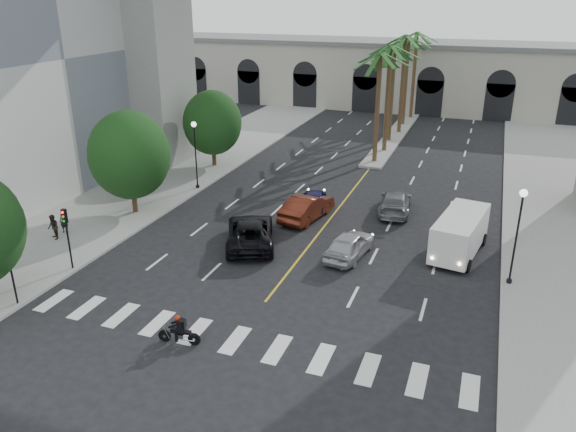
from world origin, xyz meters
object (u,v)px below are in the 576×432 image
(pedestrian_a, at_px, (64,221))
(cargo_van, at_px, (460,233))
(traffic_signal_far, at_px, (67,229))
(car_c, at_px, (250,232))
(motorcycle_rider, at_px, (180,331))
(car_b, at_px, (307,207))
(car_a, at_px, (349,245))
(car_d, at_px, (395,202))
(traffic_signal_near, at_px, (9,260))
(pedestrian_b, at_px, (53,227))
(lamp_post_left_far, at_px, (195,149))
(lamp_post_right, at_px, (518,229))
(car_e, at_px, (314,199))

(pedestrian_a, bearing_deg, cargo_van, 2.32)
(traffic_signal_far, relative_size, car_c, 0.61)
(motorcycle_rider, relative_size, car_b, 0.38)
(cargo_van, height_order, pedestrian_a, cargo_van)
(car_a, height_order, car_d, car_a)
(cargo_van, bearing_deg, pedestrian_a, -157.21)
(car_a, distance_m, car_b, 6.27)
(traffic_signal_near, xyz_separation_m, pedestrian_b, (-3.70, 6.84, -1.58))
(traffic_signal_far, height_order, car_b, traffic_signal_far)
(pedestrian_b, bearing_deg, motorcycle_rider, 7.68)
(lamp_post_left_far, distance_m, car_a, 16.13)
(lamp_post_right, xyz_separation_m, car_b, (-12.90, 5.18, -2.39))
(traffic_signal_near, height_order, cargo_van, traffic_signal_near)
(car_d, distance_m, pedestrian_a, 21.95)
(lamp_post_right, height_order, cargo_van, lamp_post_right)
(traffic_signal_far, relative_size, cargo_van, 0.61)
(car_d, height_order, car_e, car_d)
(car_b, bearing_deg, motorcycle_rider, 97.90)
(lamp_post_left_far, distance_m, lamp_post_right, 24.16)
(lamp_post_left_far, relative_size, pedestrian_b, 3.41)
(pedestrian_b, bearing_deg, car_a, 48.93)
(cargo_van, xyz_separation_m, pedestrian_b, (-23.56, -6.61, -0.42))
(lamp_post_left_far, relative_size, pedestrian_a, 3.51)
(motorcycle_rider, xyz_separation_m, car_b, (0.65, 15.70, 0.20))
(traffic_signal_far, xyz_separation_m, car_d, (15.18, 14.95, -1.77))
(car_a, xyz_separation_m, pedestrian_a, (-17.71, -3.10, 0.16))
(traffic_signal_far, bearing_deg, pedestrian_a, 134.19)
(traffic_signal_far, xyz_separation_m, car_a, (13.94, 6.97, -1.75))
(car_a, xyz_separation_m, car_c, (-6.07, -0.44, 0.07))
(lamp_post_right, relative_size, car_d, 1.05)
(car_d, distance_m, cargo_van, 7.25)
(car_d, relative_size, pedestrian_a, 3.35)
(car_d, xyz_separation_m, pedestrian_b, (-18.89, -12.11, 0.19))
(car_a, bearing_deg, motorcycle_rider, 74.68)
(lamp_post_right, distance_m, car_c, 15.02)
(car_b, distance_m, car_d, 6.30)
(lamp_post_left_far, relative_size, motorcycle_rider, 2.76)
(traffic_signal_near, height_order, car_d, traffic_signal_near)
(pedestrian_b, bearing_deg, car_c, 53.43)
(traffic_signal_near, bearing_deg, car_a, 38.19)
(car_e, bearing_deg, car_b, 80.09)
(car_d, bearing_deg, car_b, 25.34)
(car_e, xyz_separation_m, pedestrian_a, (-13.43, -9.87, 0.22))
(pedestrian_a, xyz_separation_m, pedestrian_b, (0.06, -1.03, 0.02))
(motorcycle_rider, height_order, car_d, car_d)
(lamp_post_left_far, relative_size, car_d, 1.05)
(traffic_signal_near, relative_size, pedestrian_b, 2.33)
(traffic_signal_near, height_order, car_c, traffic_signal_near)
(car_c, xyz_separation_m, pedestrian_b, (-11.57, -3.69, 0.11))
(car_c, bearing_deg, motorcycle_rider, 73.96)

